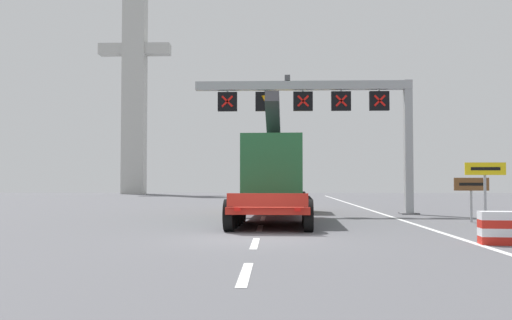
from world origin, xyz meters
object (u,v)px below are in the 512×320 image
Objects in this scene: overhead_lane_gantry at (329,106)px; crash_barrier_striped at (499,228)px; exit_sign_yellow at (485,178)px; heavy_haul_truck_red at (276,175)px; tourist_info_sign_brown at (471,189)px; bridge_pylon_distant at (135,74)px.

crash_barrier_striped is (3.28, -12.91, -5.13)m from overhead_lane_gantry.
exit_sign_yellow is at bearing 71.93° from crash_barrier_striped.
exit_sign_yellow is at bearing -33.15° from heavy_haul_truck_red.
tourist_info_sign_brown is at bearing -20.96° from heavy_haul_truck_red.
tourist_info_sign_brown is at bearing -59.61° from bridge_pylon_distant.
crash_barrier_striped is 0.04× the size of bridge_pylon_distant.
heavy_haul_truck_red reaches higher than tourist_info_sign_brown.
tourist_info_sign_brown is at bearing 83.94° from exit_sign_yellow.
heavy_haul_truck_red is 5.86× the size of exit_sign_yellow.
heavy_haul_truck_red is at bearing -142.67° from overhead_lane_gantry.
tourist_info_sign_brown is at bearing 75.00° from crash_barrier_striped.
overhead_lane_gantry is at bearing -62.20° from bridge_pylon_distant.
bridge_pylon_distant is (-20.55, 38.97, 9.54)m from overhead_lane_gantry.
bridge_pylon_distant is at bearing 117.80° from overhead_lane_gantry.
heavy_haul_truck_red is at bearing 159.04° from tourist_info_sign_brown.
exit_sign_yellow is at bearing -60.93° from bridge_pylon_distant.
overhead_lane_gantry is 0.81× the size of heavy_haul_truck_red.
bridge_pylon_distant is at bearing 119.07° from exit_sign_yellow.
overhead_lane_gantry is 14.27m from crash_barrier_striped.
bridge_pylon_distant reaches higher than heavy_haul_truck_red.
overhead_lane_gantry is at bearing 135.86° from tourist_info_sign_brown.
overhead_lane_gantry reaches higher than heavy_haul_truck_red.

